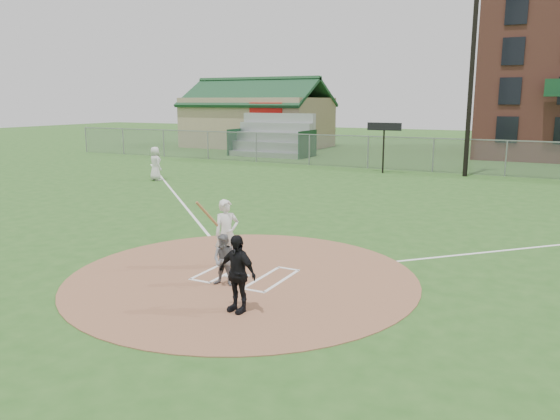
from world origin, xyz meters
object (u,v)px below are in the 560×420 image
at_px(umpire, 237,273).
at_px(ondeck_player, 155,164).
at_px(batter_at_plate, 227,234).
at_px(home_plate, 237,276).
at_px(catcher, 225,260).

height_order(umpire, ondeck_player, ondeck_player).
bearing_deg(batter_at_plate, ondeck_player, 135.74).
bearing_deg(home_plate, umpire, -58.17).
distance_m(catcher, ondeck_player, 17.70).
xyz_separation_m(umpire, ondeck_player, (-13.48, 13.81, 0.08)).
xyz_separation_m(ondeck_player, batter_at_plate, (11.70, -11.40, 0.01)).
distance_m(home_plate, umpire, 2.34).
bearing_deg(home_plate, batter_at_plate, 139.02).
bearing_deg(home_plate, catcher, -81.27).
relative_size(home_plate, batter_at_plate, 0.26).
distance_m(home_plate, batter_at_plate, 1.18).
xyz_separation_m(home_plate, ondeck_player, (-12.31, 11.93, 0.86)).
distance_m(umpire, ondeck_player, 19.30).
bearing_deg(catcher, home_plate, 90.08).
relative_size(catcher, batter_at_plate, 0.68).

